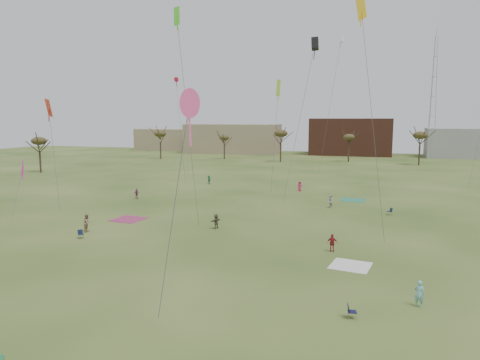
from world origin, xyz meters
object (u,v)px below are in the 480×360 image
(camp_chair_right, at_px, (389,213))
(radio_tower, at_px, (433,96))
(camp_chair_left, at_px, (81,236))
(camp_chair_center, at_px, (352,314))
(spectator_fore_a, at_px, (332,243))

(camp_chair_right, distance_m, radio_tower, 102.76)
(camp_chair_left, height_order, radio_tower, radio_tower)
(camp_chair_right, bearing_deg, radio_tower, 140.16)
(camp_chair_left, height_order, camp_chair_right, same)
(radio_tower, bearing_deg, camp_chair_right, -98.25)
(camp_chair_left, relative_size, camp_chair_right, 1.00)
(camp_chair_left, xyz_separation_m, camp_chair_center, (27.04, -10.27, 0.00))
(camp_chair_center, bearing_deg, spectator_fore_a, -1.05)
(camp_chair_left, bearing_deg, spectator_fore_a, -44.84)
(camp_chair_center, bearing_deg, camp_chair_left, 57.53)
(spectator_fore_a, bearing_deg, camp_chair_center, 100.21)
(spectator_fore_a, height_order, camp_chair_center, spectator_fore_a)
(camp_chair_left, bearing_deg, camp_chair_center, -72.73)
(camp_chair_left, relative_size, radio_tower, 0.02)
(spectator_fore_a, relative_size, camp_chair_right, 1.87)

